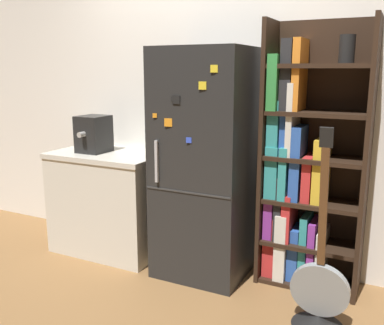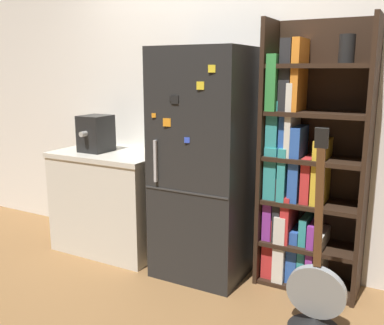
{
  "view_description": "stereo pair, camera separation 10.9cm",
  "coord_description": "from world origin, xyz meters",
  "px_view_note": "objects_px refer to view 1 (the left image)",
  "views": [
    {
      "loc": [
        1.3,
        -2.7,
        1.54
      ],
      "look_at": [
        -0.12,
        0.15,
        0.85
      ],
      "focal_mm": 40.0,
      "sensor_mm": 36.0,
      "label": 1
    },
    {
      "loc": [
        1.39,
        -2.65,
        1.54
      ],
      "look_at": [
        -0.12,
        0.15,
        0.85
      ],
      "focal_mm": 40.0,
      "sensor_mm": 36.0,
      "label": 2
    }
  ],
  "objects_px": {
    "bookshelf": "(302,173)",
    "refrigerator": "(206,164)",
    "espresso_machine": "(94,134)",
    "guitar": "(319,300)"
  },
  "relations": [
    {
      "from": "espresso_machine",
      "to": "guitar",
      "type": "xyz_separation_m",
      "value": [
        1.95,
        -0.35,
        -0.84
      ]
    },
    {
      "from": "refrigerator",
      "to": "guitar",
      "type": "height_order",
      "value": "refrigerator"
    },
    {
      "from": "bookshelf",
      "to": "espresso_machine",
      "type": "xyz_separation_m",
      "value": [
        -1.7,
        -0.2,
        0.19
      ]
    },
    {
      "from": "refrigerator",
      "to": "espresso_machine",
      "type": "xyz_separation_m",
      "value": [
        -1.02,
        -0.04,
        0.17
      ]
    },
    {
      "from": "espresso_machine",
      "to": "bookshelf",
      "type": "bearing_deg",
      "value": 6.56
    },
    {
      "from": "refrigerator",
      "to": "espresso_machine",
      "type": "bearing_deg",
      "value": -177.97
    },
    {
      "from": "guitar",
      "to": "espresso_machine",
      "type": "bearing_deg",
      "value": 169.86
    },
    {
      "from": "bookshelf",
      "to": "refrigerator",
      "type": "bearing_deg",
      "value": -166.88
    },
    {
      "from": "bookshelf",
      "to": "guitar",
      "type": "distance_m",
      "value": 0.88
    },
    {
      "from": "bookshelf",
      "to": "guitar",
      "type": "bearing_deg",
      "value": -65.24
    }
  ]
}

